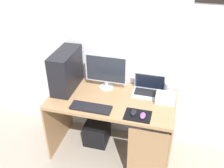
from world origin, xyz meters
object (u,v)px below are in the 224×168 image
keyboard (91,108)px  projector (165,98)px  pc_tower (66,70)px  monitor (106,71)px  subwoofer (97,132)px  laptop (148,90)px  speaker (169,89)px  mouse_left (133,112)px  mouse_right (143,116)px

keyboard → projector: bearing=22.8°
pc_tower → keyboard: bearing=-39.2°
monitor → projector: bearing=-9.4°
projector → keyboard: size_ratio=0.48×
subwoofer → monitor: bearing=39.2°
monitor → subwoofer: bearing=-140.8°
monitor → projector: 0.70m
monitor → laptop: 0.51m
monitor → subwoofer: (-0.11, -0.09, -0.85)m
speaker → keyboard: (-0.73, -0.46, -0.06)m
subwoofer → speaker: bearing=9.6°
laptop → mouse_left: (-0.09, -0.41, -0.02)m
pc_tower → speaker: size_ratio=3.38×
laptop → projector: bearing=-34.5°
speaker → keyboard: bearing=-147.9°
mouse_right → subwoofer: bearing=150.7°
pc_tower → monitor: pc_tower is taller
pc_tower → mouse_left: pc_tower is taller
projector → mouse_right: size_ratio=2.08×
laptop → keyboard: (-0.52, -0.43, -0.03)m
speaker → projector: bearing=-97.1°
keyboard → mouse_left: mouse_left is taller
speaker → mouse_left: 0.54m
keyboard → subwoofer: bearing=100.8°
pc_tower → speaker: 1.14m
speaker → keyboard: size_ratio=0.34×
laptop → subwoofer: size_ratio=1.19×
monitor → keyboard: monitor is taller
keyboard → laptop: bearing=39.7°
laptop → mouse_right: laptop is taller
speaker → mouse_right: size_ratio=1.50×
pc_tower → monitor: bearing=13.0°
monitor → keyboard: bearing=-96.0°
laptop → mouse_left: bearing=-102.1°
laptop → speaker: 0.22m
mouse_left → speaker: bearing=55.6°
laptop → projector: size_ratio=1.69×
projector → mouse_left: (-0.28, -0.28, -0.03)m
speaker → subwoofer: size_ratio=0.51×
laptop → projector: laptop is taller
pc_tower → speaker: pc_tower is taller
pc_tower → laptop: bearing=7.5°
mouse_left → subwoofer: mouse_left is taller
pc_tower → mouse_left: 0.89m
keyboard → mouse_right: 0.53m
monitor → speaker: monitor is taller
pc_tower → speaker: bearing=7.5°
mouse_right → mouse_left: bearing=165.3°
mouse_left → mouse_right: same height
laptop → monitor: bearing=-177.5°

